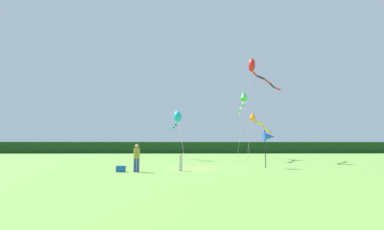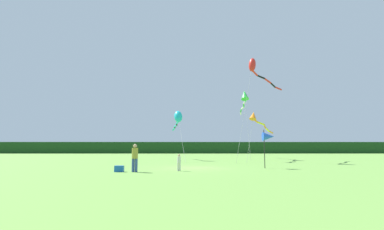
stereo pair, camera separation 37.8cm
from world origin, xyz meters
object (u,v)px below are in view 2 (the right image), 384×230
object	(u,v)px
kite_red	(256,69)
banner_flag_pole	(268,137)
person_child	(179,162)
cooler_box	(119,169)
kite_cyan	(178,118)
kite_green	(244,97)
person_adult	(135,156)
kite_orange	(257,119)

from	to	relation	value
kite_red	banner_flag_pole	bearing A→B (deg)	-98.50
person_child	banner_flag_pole	size ratio (longest dim) A/B	0.39
cooler_box	kite_cyan	xyz separation A→B (m)	(3.16, 15.52, 5.03)
banner_flag_pole	cooler_box	bearing A→B (deg)	-164.34
kite_green	person_adult	bearing A→B (deg)	-120.92
person_child	banner_flag_pole	bearing A→B (deg)	19.23
person_child	kite_orange	size ratio (longest dim) A/B	0.15
person_adult	banner_flag_pole	xyz separation A→B (m)	(9.79, 3.17, 1.40)
person_adult	kite_red	distance (m)	19.12
person_child	kite_orange	xyz separation A→B (m)	(8.55, 12.67, 4.15)
kite_green	kite_cyan	size ratio (longest dim) A/B	1.06
person_adult	cooler_box	size ratio (longest dim) A/B	3.10
person_child	kite_orange	bearing A→B (deg)	55.99
person_adult	kite_red	size ratio (longest dim) A/B	0.16
kite_orange	cooler_box	bearing A→B (deg)	-133.18
cooler_box	kite_red	size ratio (longest dim) A/B	0.05
cooler_box	kite_orange	size ratio (longest dim) A/B	0.08
person_child	kite_orange	world-z (taller)	kite_orange
kite_orange	kite_cyan	distance (m)	9.59
person_adult	cooler_box	bearing A→B (deg)	172.93
person_adult	kite_red	world-z (taller)	kite_red
person_child	kite_cyan	xyz separation A→B (m)	(-0.77, 14.90, 4.59)
kite_green	banner_flag_pole	bearing A→B (deg)	-94.60
cooler_box	kite_green	bearing A→B (deg)	56.56
kite_green	cooler_box	bearing A→B (deg)	-123.44
cooler_box	kite_green	xyz separation A→B (m)	(12.06, 18.26, 8.18)
kite_red	kite_orange	bearing A→B (deg)	76.26
kite_orange	kite_green	xyz separation A→B (m)	(-0.42, 4.97, 3.58)
person_adult	kite_green	bearing A→B (deg)	59.08
person_child	kite_orange	distance (m)	15.84
person_adult	kite_cyan	xyz separation A→B (m)	(2.12, 15.65, 4.21)
banner_flag_pole	kite_red	distance (m)	12.28
cooler_box	kite_red	bearing A→B (deg)	44.87
kite_green	kite_cyan	xyz separation A→B (m)	(-8.90, -2.74, -3.15)
cooler_box	kite_green	size ratio (longest dim) A/B	0.06
kite_cyan	kite_red	distance (m)	11.01
kite_green	kite_cyan	distance (m)	9.83
person_adult	banner_flag_pole	world-z (taller)	banner_flag_pole
kite_orange	kite_red	bearing A→B (deg)	-103.74
person_adult	kite_green	xyz separation A→B (m)	(11.02, 18.39, 7.36)
banner_flag_pole	kite_cyan	xyz separation A→B (m)	(-7.67, 12.49, 2.81)
person_child	kite_cyan	distance (m)	15.60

